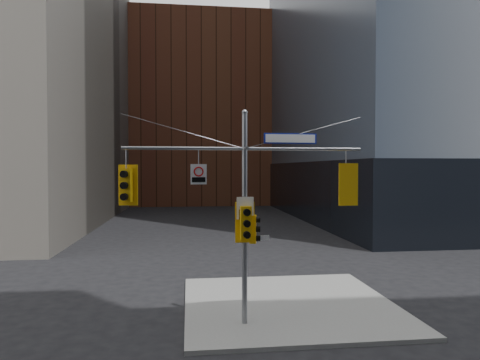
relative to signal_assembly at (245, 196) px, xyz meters
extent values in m
plane|color=black|center=(0.00, -1.99, -4.42)|extent=(160.00, 160.00, 0.00)
cube|color=gray|center=(2.00, 2.01, -4.34)|extent=(8.00, 8.00, 0.15)
cube|color=black|center=(28.00, 30.01, -1.42)|extent=(36.40, 36.40, 6.00)
cube|color=brown|center=(0.00, 56.01, 9.58)|extent=(26.00, 20.00, 28.00)
cylinder|color=gray|center=(0.00, 0.01, -0.82)|extent=(0.18, 0.18, 7.20)
sphere|color=gray|center=(0.00, 0.01, 2.78)|extent=(0.20, 0.20, 0.20)
cylinder|color=gray|center=(-2.00, 0.01, 1.58)|extent=(4.00, 0.11, 0.11)
cylinder|color=gray|center=(2.00, 0.01, 1.58)|extent=(4.00, 0.11, 0.11)
cylinder|color=gray|center=(0.00, -0.34, 1.58)|extent=(0.10, 0.70, 0.10)
cylinder|color=gray|center=(-2.00, 0.01, 2.13)|extent=(4.00, 0.02, 1.12)
cylinder|color=gray|center=(2.00, 0.01, 2.13)|extent=(4.00, 0.02, 1.12)
cube|color=#FFB90D|center=(-3.85, 0.01, 0.38)|extent=(0.39, 0.31, 1.08)
cube|color=#FFB90D|center=(-3.81, 0.19, 0.38)|extent=(0.63, 0.17, 1.34)
cylinder|color=black|center=(-3.89, -0.19, 0.74)|extent=(0.26, 0.21, 0.23)
cylinder|color=black|center=(-3.88, -0.11, 0.74)|extent=(0.20, 0.06, 0.20)
cylinder|color=black|center=(-3.89, -0.19, 0.38)|extent=(0.26, 0.21, 0.23)
cylinder|color=black|center=(-3.88, -0.11, 0.38)|extent=(0.20, 0.06, 0.20)
cylinder|color=black|center=(-3.89, -0.19, 0.02)|extent=(0.26, 0.21, 0.23)
cylinder|color=black|center=(-3.88, -0.11, 0.02)|extent=(0.20, 0.06, 0.20)
cube|color=#FFB90D|center=(3.50, 0.01, 0.38)|extent=(0.40, 0.30, 1.16)
cube|color=#FFB90D|center=(3.52, -0.19, 0.38)|extent=(0.69, 0.10, 1.44)
cylinder|color=black|center=(3.48, 0.23, 0.77)|extent=(0.26, 0.20, 0.24)
cylinder|color=black|center=(3.49, 0.14, 0.77)|extent=(0.21, 0.04, 0.21)
cylinder|color=black|center=(3.48, 0.23, 0.38)|extent=(0.26, 0.20, 0.24)
cylinder|color=black|center=(3.49, 0.14, 0.38)|extent=(0.21, 0.04, 0.21)
cylinder|color=black|center=(3.48, 0.23, 0.00)|extent=(0.26, 0.20, 0.24)
cylinder|color=black|center=(3.49, 0.14, 0.00)|extent=(0.21, 0.04, 0.21)
cube|color=#FFB90D|center=(0.28, 0.01, -1.11)|extent=(0.28, 0.35, 0.94)
cylinder|color=black|center=(0.45, -0.04, -0.79)|extent=(0.19, 0.22, 0.20)
cylinder|color=black|center=(0.38, -0.02, -0.79)|extent=(0.06, 0.17, 0.17)
cylinder|color=black|center=(0.45, -0.04, -1.11)|extent=(0.19, 0.22, 0.20)
cylinder|color=black|center=(0.38, -0.02, -1.11)|extent=(0.06, 0.17, 0.17)
cylinder|color=black|center=(0.45, -0.04, -1.42)|extent=(0.19, 0.22, 0.20)
cylinder|color=#0CE559|center=(0.38, -0.02, -1.42)|extent=(0.06, 0.17, 0.17)
cube|color=#FFB90D|center=(0.00, -0.27, -0.86)|extent=(0.36, 0.26, 1.09)
cube|color=#FFB90D|center=(-0.01, -0.09, -0.86)|extent=(0.65, 0.07, 1.35)
cylinder|color=black|center=(0.01, -0.48, -0.49)|extent=(0.24, 0.18, 0.23)
cylinder|color=black|center=(0.01, -0.40, -0.49)|extent=(0.20, 0.03, 0.20)
cylinder|color=black|center=(0.01, -0.48, -0.86)|extent=(0.24, 0.18, 0.23)
cylinder|color=black|center=(0.01, -0.40, -0.86)|extent=(0.20, 0.03, 0.20)
cylinder|color=black|center=(0.01, -0.48, -1.22)|extent=(0.24, 0.18, 0.23)
cylinder|color=black|center=(0.01, -0.40, -1.22)|extent=(0.20, 0.03, 0.20)
cube|color=navy|center=(1.55, 0.01, 1.93)|extent=(1.83, 0.13, 0.36)
cube|color=silver|center=(1.55, -0.02, 1.93)|extent=(1.72, 0.09, 0.27)
cube|color=silver|center=(-1.53, -0.01, 0.73)|extent=(0.53, 0.10, 0.67)
torus|color=#B20A0A|center=(-1.53, -0.03, 0.82)|extent=(0.33, 0.09, 0.33)
cube|color=black|center=(-1.53, -0.03, 0.56)|extent=(0.44, 0.07, 0.16)
cube|color=silver|center=(0.00, -0.11, -0.39)|extent=(0.57, 0.03, 0.74)
cube|color=#D88C00|center=(0.00, -0.13, -0.59)|extent=(0.41, 0.01, 0.33)
cube|color=silver|center=(0.45, 0.01, -1.41)|extent=(0.79, 0.14, 0.16)
cube|color=#145926|center=(0.00, 0.46, -1.73)|extent=(0.13, 0.74, 0.15)
camera|label=1|loc=(-1.87, -14.08, 0.92)|focal=32.00mm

